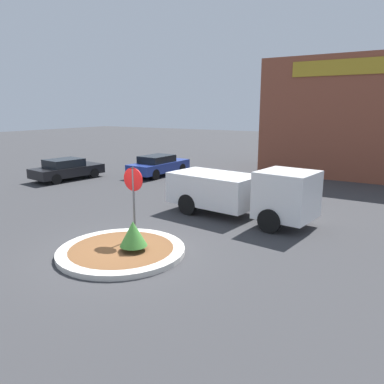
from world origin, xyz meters
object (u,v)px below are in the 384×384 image
Objects in this scene: stop_sign at (134,191)px; parked_sedan_black at (67,169)px; utility_truck at (241,192)px; parked_sedan_blue at (159,165)px.

stop_sign reaches higher than parked_sedan_black.
utility_truck is 1.38× the size of parked_sedan_black.
parked_sedan_blue is (-7.02, 10.64, -1.09)m from stop_sign.
utility_truck is at bearing -122.91° from parked_sedan_blue.
utility_truck is at bearing -91.34° from parked_sedan_black.
stop_sign is 0.56× the size of parked_sedan_black.
parked_sedan_blue is at bearing -36.23° from parked_sedan_black.
utility_truck is 10.70m from parked_sedan_blue.
parked_sedan_black is at bearing 138.60° from parked_sedan_blue.
utility_truck is (1.74, 4.51, -0.68)m from stop_sign.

